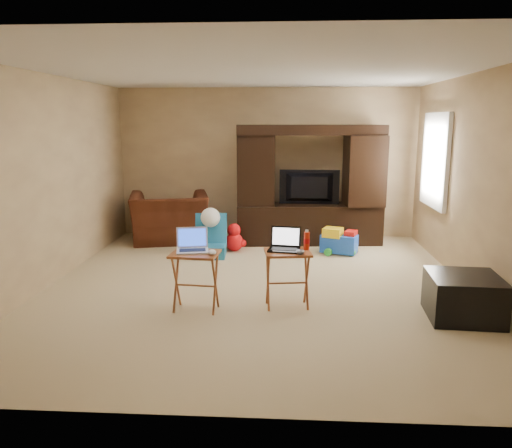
# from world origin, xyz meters

# --- Properties ---
(floor) EXTENTS (5.50, 5.50, 0.00)m
(floor) POSITION_xyz_m (0.00, 0.00, 0.00)
(floor) COLOR beige
(floor) RESTS_ON ground
(ceiling) EXTENTS (5.50, 5.50, 0.00)m
(ceiling) POSITION_xyz_m (0.00, 0.00, 2.50)
(ceiling) COLOR silver
(ceiling) RESTS_ON ground
(wall_back) EXTENTS (5.00, 0.00, 5.00)m
(wall_back) POSITION_xyz_m (0.00, 2.75, 1.25)
(wall_back) COLOR tan
(wall_back) RESTS_ON ground
(wall_front) EXTENTS (5.00, 0.00, 5.00)m
(wall_front) POSITION_xyz_m (0.00, -2.75, 1.25)
(wall_front) COLOR tan
(wall_front) RESTS_ON ground
(wall_left) EXTENTS (0.00, 5.50, 5.50)m
(wall_left) POSITION_xyz_m (-2.50, 0.00, 1.25)
(wall_left) COLOR tan
(wall_left) RESTS_ON ground
(wall_right) EXTENTS (0.00, 5.50, 5.50)m
(wall_right) POSITION_xyz_m (2.50, 0.00, 1.25)
(wall_right) COLOR tan
(wall_right) RESTS_ON ground
(window_pane) EXTENTS (0.00, 1.20, 1.20)m
(window_pane) POSITION_xyz_m (2.48, 1.55, 1.40)
(window_pane) COLOR white
(window_pane) RESTS_ON ground
(window_frame) EXTENTS (0.06, 1.14, 1.34)m
(window_frame) POSITION_xyz_m (2.46, 1.55, 1.40)
(window_frame) COLOR white
(window_frame) RESTS_ON ground
(entertainment_center) EXTENTS (2.36, 0.76, 1.90)m
(entertainment_center) POSITION_xyz_m (0.71, 2.24, 0.95)
(entertainment_center) COLOR black
(entertainment_center) RESTS_ON floor
(television) EXTENTS (0.97, 0.16, 0.55)m
(television) POSITION_xyz_m (0.71, 2.19, 0.91)
(television) COLOR black
(television) RESTS_ON entertainment_center
(recliner) EXTENTS (1.44, 1.33, 0.80)m
(recliner) POSITION_xyz_m (-1.57, 2.19, 0.40)
(recliner) COLOR #471A0F
(recliner) RESTS_ON floor
(child_rocker) EXTENTS (0.50, 0.56, 0.62)m
(child_rocker) POSITION_xyz_m (-0.77, 1.28, 0.31)
(child_rocker) COLOR #1A6591
(child_rocker) RESTS_ON floor
(plush_toy) EXTENTS (0.39, 0.32, 0.43)m
(plush_toy) POSITION_xyz_m (-0.45, 1.61, 0.22)
(plush_toy) COLOR red
(plush_toy) RESTS_ON floor
(push_toy) EXTENTS (0.63, 0.55, 0.40)m
(push_toy) POSITION_xyz_m (1.14, 1.56, 0.20)
(push_toy) COLOR blue
(push_toy) RESTS_ON floor
(ottoman) EXTENTS (0.73, 0.73, 0.44)m
(ottoman) POSITION_xyz_m (2.13, -0.88, 0.22)
(ottoman) COLOR black
(ottoman) RESTS_ON floor
(tray_table_left) EXTENTS (0.51, 0.43, 0.62)m
(tray_table_left) POSITION_xyz_m (-0.59, -0.84, 0.31)
(tray_table_left) COLOR #955124
(tray_table_left) RESTS_ON floor
(tray_table_right) EXTENTS (0.52, 0.44, 0.61)m
(tray_table_right) POSITION_xyz_m (0.36, -0.69, 0.31)
(tray_table_right) COLOR #9A4E25
(tray_table_right) RESTS_ON floor
(laptop_left) EXTENTS (0.37, 0.33, 0.24)m
(laptop_left) POSITION_xyz_m (-0.62, -0.81, 0.74)
(laptop_left) COLOR silver
(laptop_left) RESTS_ON tray_table_left
(laptop_right) EXTENTS (0.36, 0.31, 0.24)m
(laptop_right) POSITION_xyz_m (0.32, -0.67, 0.73)
(laptop_right) COLOR black
(laptop_right) RESTS_ON tray_table_right
(mouse_left) EXTENTS (0.11, 0.14, 0.05)m
(mouse_left) POSITION_xyz_m (-0.40, -0.91, 0.65)
(mouse_left) COLOR silver
(mouse_left) RESTS_ON tray_table_left
(mouse_right) EXTENTS (0.10, 0.14, 0.05)m
(mouse_right) POSITION_xyz_m (0.49, -0.81, 0.64)
(mouse_right) COLOR #414146
(mouse_right) RESTS_ON tray_table_right
(water_bottle) EXTENTS (0.06, 0.06, 0.19)m
(water_bottle) POSITION_xyz_m (0.56, -0.61, 0.71)
(water_bottle) COLOR red
(water_bottle) RESTS_ON tray_table_right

